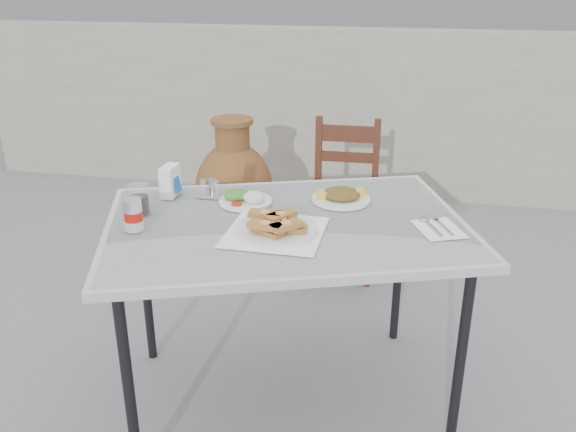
% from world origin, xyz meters
% --- Properties ---
extents(ground, '(80.00, 80.00, 0.00)m').
position_xyz_m(ground, '(0.00, 0.00, 0.00)').
color(ground, slate).
rests_on(ground, ground).
extents(cafe_table, '(1.49, 1.24, 0.78)m').
position_xyz_m(cafe_table, '(-0.09, 0.01, 0.72)').
color(cafe_table, black).
rests_on(cafe_table, ground).
extents(pide_plate, '(0.33, 0.33, 0.07)m').
position_xyz_m(pide_plate, '(-0.10, -0.10, 0.81)').
color(pide_plate, white).
rests_on(pide_plate, cafe_table).
extents(salad_rice_plate, '(0.20, 0.20, 0.05)m').
position_xyz_m(salad_rice_plate, '(-0.28, 0.15, 0.80)').
color(salad_rice_plate, white).
rests_on(salad_rice_plate, cafe_table).
extents(salad_chopped_plate, '(0.23, 0.23, 0.05)m').
position_xyz_m(salad_chopped_plate, '(0.08, 0.24, 0.80)').
color(salad_chopped_plate, white).
rests_on(salad_chopped_plate, cafe_table).
extents(soda_can, '(0.06, 0.06, 0.11)m').
position_xyz_m(soda_can, '(-0.58, -0.18, 0.84)').
color(soda_can, silver).
rests_on(soda_can, cafe_table).
extents(cola_glass, '(0.08, 0.08, 0.11)m').
position_xyz_m(cola_glass, '(-0.63, -0.03, 0.83)').
color(cola_glass, white).
rests_on(cola_glass, cafe_table).
extents(napkin_holder, '(0.07, 0.10, 0.12)m').
position_xyz_m(napkin_holder, '(-0.59, 0.16, 0.84)').
color(napkin_holder, white).
rests_on(napkin_holder, cafe_table).
extents(condiment_caddy, '(0.10, 0.08, 0.07)m').
position_xyz_m(condiment_caddy, '(-0.43, 0.19, 0.80)').
color(condiment_caddy, '#ADADB4').
rests_on(condiment_caddy, cafe_table).
extents(cutlery_napkin, '(0.20, 0.22, 0.01)m').
position_xyz_m(cutlery_napkin, '(0.44, 0.05, 0.78)').
color(cutlery_napkin, white).
rests_on(cutlery_napkin, cafe_table).
extents(chair, '(0.38, 0.38, 0.85)m').
position_xyz_m(chair, '(-0.01, 1.19, 0.44)').
color(chair, '#35190E').
rests_on(chair, ground).
extents(terracotta_urn, '(0.47, 0.47, 0.81)m').
position_xyz_m(terracotta_urn, '(-0.67, 1.30, 0.38)').
color(terracotta_urn, brown).
rests_on(terracotta_urn, ground).
extents(back_wall, '(6.00, 0.25, 1.20)m').
position_xyz_m(back_wall, '(0.00, 2.50, 0.60)').
color(back_wall, '#A19886').
rests_on(back_wall, ground).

